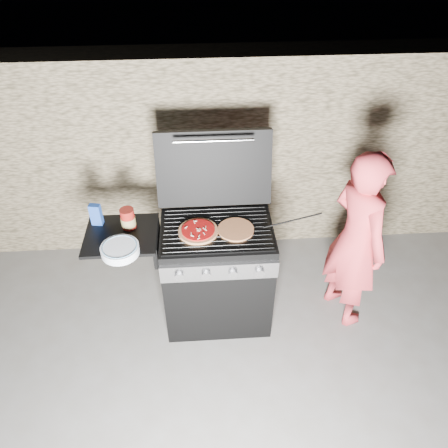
{
  "coord_description": "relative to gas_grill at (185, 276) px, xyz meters",
  "views": [
    {
      "loc": [
        -0.11,
        -2.35,
        2.88
      ],
      "look_at": [
        0.05,
        0.0,
        0.95
      ],
      "focal_mm": 35.0,
      "sensor_mm": 36.0,
      "label": 1
    }
  ],
  "objects": [
    {
      "name": "gas_grill",
      "position": [
        0.0,
        0.0,
        0.0
      ],
      "size": [
        1.34,
        0.79,
        0.91
      ],
      "primitive_type": null,
      "color": "black",
      "rests_on": "ground"
    },
    {
      "name": "stone_wall",
      "position": [
        0.25,
        1.05,
        0.44
      ],
      "size": [
        8.0,
        0.35,
        1.8
      ],
      "primitive_type": "cube",
      "color": "gray",
      "rests_on": "ground"
    },
    {
      "name": "person",
      "position": [
        1.27,
        -0.02,
        0.29
      ],
      "size": [
        0.53,
        0.64,
        1.5
      ],
      "primitive_type": "imported",
      "rotation": [
        0.0,
        0.0,
        1.93
      ],
      "color": "#D93A43",
      "rests_on": "ground"
    },
    {
      "name": "sauce_jar",
      "position": [
        -0.37,
        0.07,
        0.52
      ],
      "size": [
        0.1,
        0.1,
        0.15
      ],
      "primitive_type": "cylinder",
      "rotation": [
        0.0,
        0.0,
        -0.01
      ],
      "color": "maroon",
      "rests_on": "gas_grill"
    },
    {
      "name": "pizza_plain",
      "position": [
        0.38,
        -0.03,
        0.46
      ],
      "size": [
        0.3,
        0.3,
        0.01
      ],
      "primitive_type": "cylinder",
      "rotation": [
        0.0,
        0.0,
        -0.21
      ],
      "color": "#E3955E",
      "rests_on": "gas_grill"
    },
    {
      "name": "tongs",
      "position": [
        0.78,
        0.0,
        0.5
      ],
      "size": [
        0.42,
        0.05,
        0.09
      ],
      "primitive_type": "cylinder",
      "rotation": [
        0.0,
        1.4,
        0.1
      ],
      "color": "black",
      "rests_on": "gas_grill"
    },
    {
      "name": "blue_carton",
      "position": [
        -0.59,
        0.12,
        0.53
      ],
      "size": [
        0.08,
        0.06,
        0.17
      ],
      "primitive_type": "cube",
      "rotation": [
        0.0,
        0.0,
        -0.18
      ],
      "color": "#1B3F95",
      "rests_on": "gas_grill"
    },
    {
      "name": "plate_stack",
      "position": [
        -0.4,
        -0.2,
        0.48
      ],
      "size": [
        0.29,
        0.29,
        0.06
      ],
      "primitive_type": "cylinder",
      "rotation": [
        0.0,
        0.0,
        -0.16
      ],
      "color": "white",
      "rests_on": "gas_grill"
    },
    {
      "name": "pizza_topped",
      "position": [
        0.12,
        -0.03,
        0.47
      ],
      "size": [
        0.34,
        0.34,
        0.03
      ],
      "primitive_type": null,
      "rotation": [
        0.0,
        0.0,
        -0.29
      ],
      "color": "gold",
      "rests_on": "gas_grill"
    },
    {
      "name": "ground",
      "position": [
        0.25,
        0.0,
        -0.46
      ],
      "size": [
        50.0,
        50.0,
        0.0
      ],
      "primitive_type": "plane",
      "color": "slate"
    }
  ]
}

